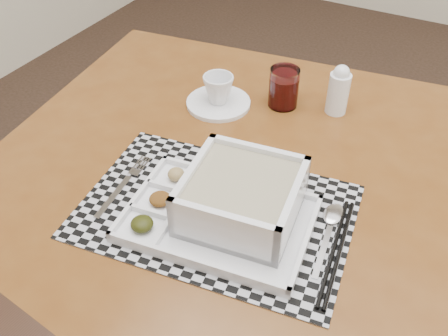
{
  "coord_description": "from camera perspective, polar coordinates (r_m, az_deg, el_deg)",
  "views": [
    {
      "loc": [
        -0.3,
        -0.87,
        1.4
      ],
      "look_at": [
        -0.62,
        -0.28,
        0.82
      ],
      "focal_mm": 40.0,
      "sensor_mm": 36.0,
      "label": 1
    }
  ],
  "objects": [
    {
      "name": "fork",
      "position": [
        0.97,
        -11.24,
        -1.87
      ],
      "size": [
        0.04,
        0.19,
        0.0
      ],
      "color": "silver",
      "rests_on": "placemat"
    },
    {
      "name": "serving_tray",
      "position": [
        0.87,
        1.24,
        -4.04
      ],
      "size": [
        0.35,
        0.27,
        0.1
      ],
      "color": "white",
      "rests_on": "placemat"
    },
    {
      "name": "dining_table",
      "position": [
        1.03,
        0.99,
        -3.95
      ],
      "size": [
        1.12,
        1.12,
        0.75
      ],
      "color": "#5B2F10",
      "rests_on": "ground"
    },
    {
      "name": "creamer_bottle",
      "position": [
        1.15,
        12.97,
        8.68
      ],
      "size": [
        0.05,
        0.05,
        0.12
      ],
      "color": "white",
      "rests_on": "dining_table"
    },
    {
      "name": "spoon",
      "position": [
        0.91,
        12.27,
        -5.74
      ],
      "size": [
        0.04,
        0.18,
        0.01
      ],
      "color": "silver",
      "rests_on": "placemat"
    },
    {
      "name": "placemat",
      "position": [
        0.91,
        -0.92,
        -4.96
      ],
      "size": [
        0.52,
        0.38,
        0.0
      ],
      "primitive_type": "cube",
      "rotation": [
        0.0,
        0.0,
        0.13
      ],
      "color": "#A8A8B0",
      "rests_on": "dining_table"
    },
    {
      "name": "juice_glass",
      "position": [
        1.16,
        6.83,
        8.95
      ],
      "size": [
        0.07,
        0.07,
        0.09
      ],
      "color": "white",
      "rests_on": "dining_table"
    },
    {
      "name": "chopsticks",
      "position": [
        0.86,
        12.72,
        -9.22
      ],
      "size": [
        0.05,
        0.24,
        0.01
      ],
      "color": "black",
      "rests_on": "placemat"
    },
    {
      "name": "saucer",
      "position": [
        1.17,
        -0.64,
        7.44
      ],
      "size": [
        0.15,
        0.15,
        0.01
      ],
      "primitive_type": "cylinder",
      "color": "white",
      "rests_on": "dining_table"
    },
    {
      "name": "cup",
      "position": [
        1.15,
        -0.66,
        9.02
      ],
      "size": [
        0.09,
        0.09,
        0.07
      ],
      "primitive_type": "imported",
      "rotation": [
        0.0,
        0.0,
        0.4
      ],
      "color": "white",
      "rests_on": "saucer"
    }
  ]
}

